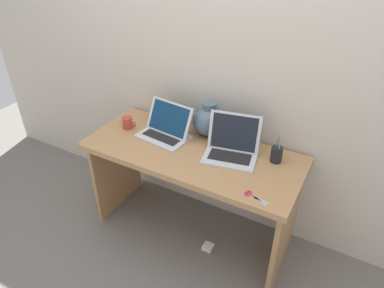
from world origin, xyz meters
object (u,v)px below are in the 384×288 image
Objects in this scene: green_vase at (209,120)px; scissors at (252,196)px; pen_cup at (277,154)px; power_brick at (208,247)px; laptop_right at (232,145)px; laptop_left at (166,128)px; coffee_mug at (128,123)px.

green_vase is 0.68m from scissors.
power_brick is at bearing -143.23° from pen_cup.
pen_cup is at bearing 12.41° from laptop_right.
laptop_right is at bearing 129.33° from scissors.
scissors is (0.73, -0.30, -0.06)m from laptop_left.
laptop_left reaches higher than scissors.
laptop_right is 3.42× the size of coffee_mug.
green_vase is at bearing 169.39° from pen_cup.
laptop_left reaches higher than coffee_mug.
laptop_right is 0.41m from scissors.
scissors is at bearing -14.12° from coffee_mug.
laptop_right is at bearing -167.59° from pen_cup.
scissors is at bearing -91.66° from pen_cup.
green_vase is 2.18× the size of coffee_mug.
coffee_mug is 1.04m from power_brick.
laptop_left is at bearing 157.55° from scissors.
coffee_mug is (-0.29, -0.05, -0.02)m from laptop_left.
coffee_mug reaches higher than scissors.
scissors is 0.79m from power_brick.
laptop_left is 5.15× the size of power_brick.
green_vase is (0.24, 0.16, 0.04)m from laptop_left.
laptop_right is at bearing 1.11° from laptop_left.
laptop_right is 0.27m from pen_cup.
green_vase is 1.59× the size of scissors.
power_brick is (0.71, -0.13, -0.75)m from coffee_mug.
pen_cup reaches higher than power_brick.
scissors reaches higher than power_brick.
pen_cup is 2.58× the size of power_brick.
laptop_right reaches higher than scissors.
coffee_mug is at bearing 169.94° from power_brick.
green_vase is at bearing 136.62° from scissors.
laptop_left is 0.75m from pen_cup.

